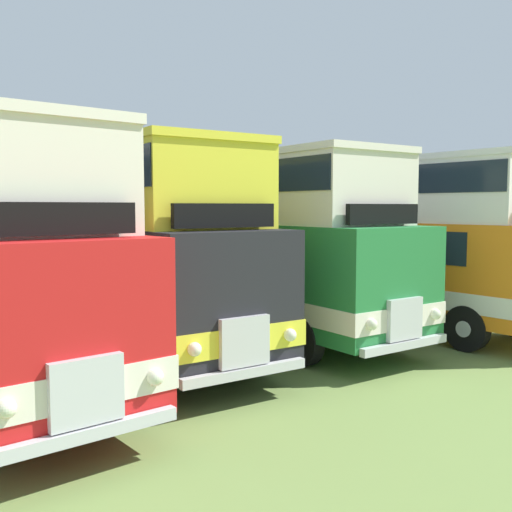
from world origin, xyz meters
TOP-DOWN VIEW (x-y plane):
  - ground_plane at (0.00, 0.00)m, footprint 200.00×200.00m
  - bus_fourth_in_row at (1.74, 0.32)m, footprint 2.95×9.97m
  - bus_fifth_in_row at (5.21, 0.02)m, footprint 2.79×9.87m
  - bus_sixth_in_row at (8.67, -0.27)m, footprint 3.10×11.66m

SIDE VIEW (x-z plane):
  - ground_plane at x=0.00m, z-range 0.00..0.00m
  - bus_fifth_in_row at x=5.21m, z-range 0.22..4.71m
  - bus_fourth_in_row at x=1.74m, z-range 0.22..4.71m
  - bus_sixth_in_row at x=8.67m, z-range 0.23..4.72m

